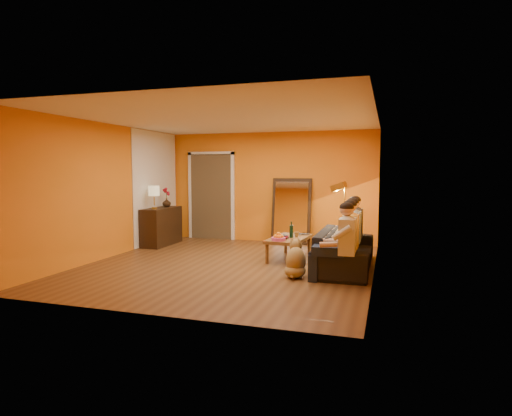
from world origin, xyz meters
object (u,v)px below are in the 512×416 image
(floor_lamp, at_px, (344,221))
(tumbler, at_px, (297,234))
(mirror_frame, at_px, (291,211))
(sideboard, at_px, (162,226))
(person_mid_right, at_px, (353,233))
(vase, at_px, (167,203))
(sofa, at_px, (345,249))
(dog, at_px, (296,258))
(laptop, at_px, (302,234))
(table_lamp, at_px, (154,197))
(coffee_table, at_px, (289,248))
(person_far_right, at_px, (356,229))
(wine_bottle, at_px, (291,230))
(person_mid_left, at_px, (351,238))
(person_far_left, at_px, (347,243))

(floor_lamp, relative_size, tumbler, 14.98)
(mirror_frame, xyz_separation_m, sideboard, (-2.79, -1.08, -0.34))
(person_mid_right, xyz_separation_m, vase, (-4.37, 1.29, 0.34))
(sofa, distance_m, dog, 1.11)
(mirror_frame, distance_m, person_mid_right, 2.65)
(mirror_frame, distance_m, laptop, 1.54)
(mirror_frame, relative_size, tumbler, 15.82)
(floor_lamp, height_order, dog, floor_lamp)
(table_lamp, height_order, dog, table_lamp)
(coffee_table, bearing_deg, sideboard, 172.60)
(vase, bearing_deg, sofa, -18.21)
(laptop, bearing_deg, person_far_right, -19.94)
(sideboard, distance_m, wine_bottle, 3.28)
(floor_lamp, distance_m, tumbler, 0.98)
(person_far_right, height_order, vase, person_far_right)
(dog, height_order, wine_bottle, wine_bottle)
(mirror_frame, relative_size, sideboard, 1.29)
(tumbler, bearing_deg, sofa, -31.04)
(vase, bearing_deg, coffee_table, -16.42)
(person_mid_left, height_order, person_mid_right, same)
(mirror_frame, xyz_separation_m, table_lamp, (-2.79, -1.38, 0.34))
(person_far_left, distance_m, vase, 4.99)
(person_far_right, bearing_deg, person_mid_left, -90.00)
(sideboard, relative_size, vase, 5.78)
(person_mid_right, bearing_deg, sideboard, 166.56)
(floor_lamp, height_order, person_mid_right, floor_lamp)
(coffee_table, distance_m, laptop, 0.45)
(mirror_frame, distance_m, tumbler, 1.73)
(person_mid_right, distance_m, vase, 4.57)
(vase, bearing_deg, mirror_frame, 16.57)
(laptop, distance_m, vase, 3.41)
(floor_lamp, distance_m, person_far_right, 0.40)
(coffee_table, relative_size, floor_lamp, 0.85)
(sofa, bearing_deg, sideboard, 74.89)
(table_lamp, xyz_separation_m, coffee_table, (3.14, -0.38, -0.90))
(person_far_left, bearing_deg, mirror_frame, 116.10)
(person_mid_right, bearing_deg, wine_bottle, 164.87)
(sideboard, bearing_deg, sofa, -15.11)
(person_far_right, xyz_separation_m, laptop, (-1.05, 0.17, -0.18))
(sofa, relative_size, person_mid_right, 1.85)
(mirror_frame, relative_size, person_far_left, 1.25)
(floor_lamp, bearing_deg, mirror_frame, 149.99)
(person_mid_left, relative_size, person_far_right, 1.00)
(person_far_left, relative_size, vase, 5.98)
(person_mid_left, bearing_deg, vase, 157.11)
(person_far_right, distance_m, laptop, 1.08)
(table_lamp, xyz_separation_m, dog, (3.56, -1.73, -0.80))
(person_mid_left, bearing_deg, floor_lamp, 99.61)
(floor_lamp, xyz_separation_m, tumbler, (-0.87, -0.37, -0.26))
(person_far_right, bearing_deg, table_lamp, 177.45)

